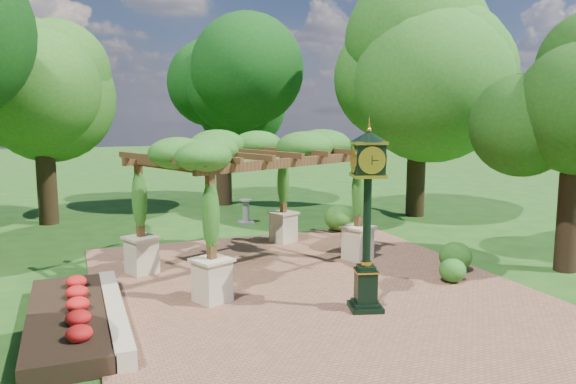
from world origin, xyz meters
name	(u,v)px	position (x,y,z in m)	size (l,w,h in m)	color
ground	(328,302)	(0.00, 0.00, 0.00)	(120.00, 120.00, 0.00)	#1E4714
brick_plaza	(310,289)	(0.00, 1.00, 0.02)	(10.00, 12.00, 0.04)	brown
border_wall	(115,313)	(-4.60, 0.50, 0.20)	(0.35, 5.00, 0.40)	#C6B793
flower_bed	(68,320)	(-5.50, 0.50, 0.18)	(1.50, 5.00, 0.36)	red
pedestal_clock	(367,204)	(0.52, -0.79, 2.36)	(0.96, 0.96, 3.94)	black
pergola	(254,156)	(-0.66, 3.39, 3.11)	(7.01, 5.79, 3.79)	beige
sundial	(246,213)	(0.91, 9.31, 0.41)	(0.54, 0.54, 0.94)	gray
shrub_front	(453,270)	(3.53, 0.15, 0.34)	(0.67, 0.67, 0.60)	#245E1B
shrub_mid	(455,257)	(4.23, 0.95, 0.43)	(0.87, 0.87, 0.78)	#255518
shrub_back	(339,218)	(3.60, 6.68, 0.51)	(1.05, 1.05, 0.94)	#2C611C
tree_west_far	(40,79)	(-6.16, 12.02, 5.50)	(4.74, 4.74, 8.01)	#312213
tree_north	(223,95)	(1.30, 13.98, 5.03)	(5.15, 5.15, 7.32)	#362315
tree_east_far	(420,57)	(7.95, 8.38, 6.43)	(6.05, 6.05, 9.33)	#2F2212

